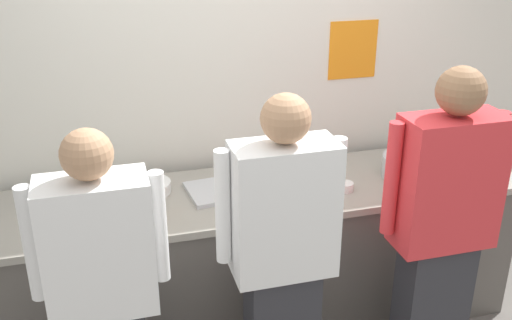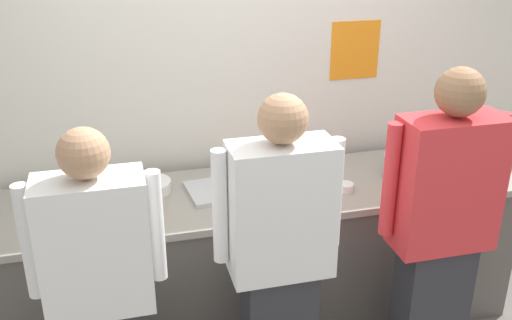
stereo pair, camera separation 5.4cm
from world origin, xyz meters
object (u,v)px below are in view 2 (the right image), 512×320
Objects in this scene: chef_near_left at (101,291)px; ramekin_orange_sauce at (31,195)px; chef_far_right at (441,230)px; plate_stack_rear at (149,186)px; sheet_tray at (231,188)px; ramekin_red_sauce at (117,217)px; mixing_bowl_steel at (412,168)px; ramekin_green_sauce at (115,202)px; plate_stack_front at (309,183)px; chef_center at (280,256)px; chefs_knife at (458,175)px; ramekin_yellow_sauce at (345,187)px; deli_cup at (430,150)px; squeeze_bottle_primary at (148,199)px.

chef_near_left is 0.94m from ramekin_orange_sauce.
chef_far_right is 7.06× the size of plate_stack_rear.
sheet_tray is 5.12× the size of ramekin_red_sauce.
plate_stack_rear is 0.37m from ramekin_red_sauce.
chef_near_left is 1.91m from mixing_bowl_steel.
plate_stack_rear is 2.76× the size of ramekin_green_sauce.
ramekin_red_sauce is (-1.08, -0.14, 0.00)m from plate_stack_front.
chef_center is 1.39m from chefs_knife.
chef_near_left reaches higher than ramekin_red_sauce.
plate_stack_front and ramekin_yellow_sauce have the same top height.
plate_stack_rear is 0.46m from sheet_tray.
plate_stack_front is 0.44× the size of sheet_tray.
ramekin_green_sauce is 2.00m from chefs_knife.
chef_near_left is 0.87m from plate_stack_rear.
plate_stack_rear is 1.82m from chefs_knife.
chef_center is 1.52m from deli_cup.
chef_near_left reaches higher than chefs_knife.
deli_cup reaches higher than sheet_tray.
deli_cup is at bearing 93.37° from chefs_knife.
ramekin_orange_sauce is 0.35× the size of chefs_knife.
deli_cup is at bearing 10.36° from ramekin_red_sauce.
chef_near_left is 7.88× the size of squeeze_bottle_primary.
chef_center is at bearing 0.91° from chef_near_left.
ramekin_red_sauce is (-0.17, -0.02, -0.07)m from squeeze_bottle_primary.
deli_cup is 0.30m from chefs_knife.
chef_near_left is 2.25m from deli_cup.
squeeze_bottle_primary is at bearing -172.64° from plate_stack_front.
mixing_bowl_steel reaches higher than chefs_knife.
chef_center is 8.23× the size of squeeze_bottle_primary.
chef_far_right is at bearing -1.42° from chef_center.
chef_center is 6.79× the size of plate_stack_rear.
sheet_tray is (0.45, -0.11, -0.02)m from plate_stack_rear.
deli_cup is (0.71, 0.32, 0.02)m from ramekin_yellow_sauce.
ramekin_green_sauce is 1.28m from ramekin_yellow_sauce.
chef_far_right is 19.49× the size of ramekin_green_sauce.
chef_near_left reaches higher than mixing_bowl_steel.
deli_cup is (1.98, 0.18, 0.03)m from ramekin_green_sauce.
chef_near_left is at bearing -158.41° from ramekin_yellow_sauce.
chef_center reaches higher than ramekin_green_sauce.
sheet_tray is (-0.08, 0.70, 0.03)m from chef_center.
chef_center is 0.96m from plate_stack_rear.
chefs_knife is (1.83, 0.04, -0.09)m from squeeze_bottle_primary.
ramekin_orange_sauce reaches higher than ramekin_red_sauce.
squeeze_bottle_primary reaches higher than ramekin_red_sauce.
ramekin_orange_sauce is at bearing 139.99° from ramekin_red_sauce.
mixing_bowl_steel is at bearing 3.55° from ramekin_red_sauce.
mixing_bowl_steel is (0.63, -0.04, 0.04)m from plate_stack_front.
sheet_tray is at bearing -173.53° from deli_cup.
chef_near_left is 16.93× the size of ramekin_red_sauce.
ramekin_red_sauce is 0.18m from ramekin_green_sauce.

